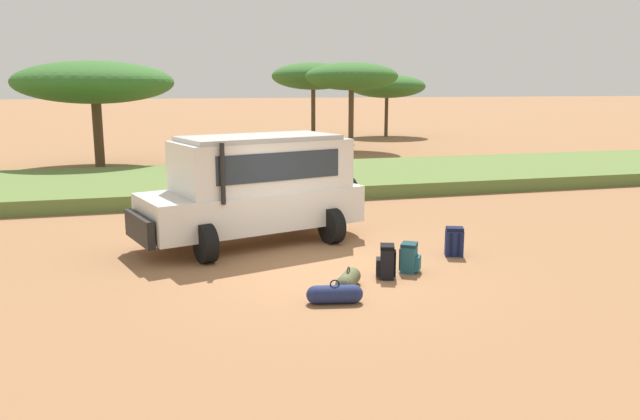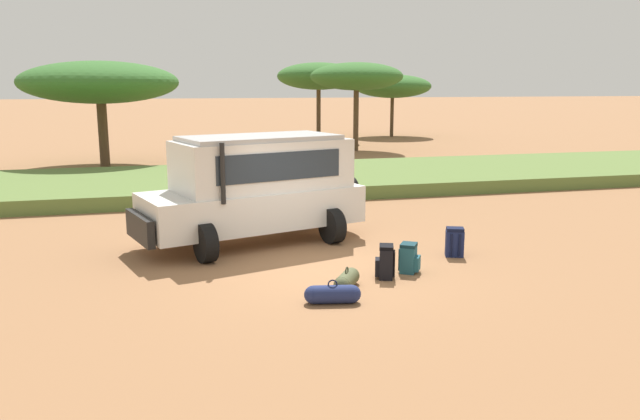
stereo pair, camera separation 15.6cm
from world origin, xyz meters
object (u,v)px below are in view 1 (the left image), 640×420
object	(u,v)px
backpack_cluster_center	(410,258)
acacia_tree_left_mid	(313,76)
backpack_near_rear_wheel	(386,262)
safari_vehicle	(256,187)
acacia_tree_centre_back	(351,77)
duffel_bag_soft_canvas	(348,280)
acacia_tree_right_mid	(387,86)
backpack_beside_front_wheel	(454,242)
duffel_bag_low_black_case	(335,294)
acacia_tree_far_left	(95,83)

from	to	relation	value
backpack_cluster_center	acacia_tree_left_mid	bearing A→B (deg)	78.97
backpack_near_rear_wheel	safari_vehicle	bearing A→B (deg)	119.42
backpack_near_rear_wheel	acacia_tree_centre_back	size ratio (longest dim) A/B	0.12
backpack_near_rear_wheel	duffel_bag_soft_canvas	bearing A→B (deg)	-155.11
backpack_cluster_center	acacia_tree_left_mid	size ratio (longest dim) A/B	0.11
backpack_near_rear_wheel	acacia_tree_left_mid	bearing A→B (deg)	77.94
acacia_tree_right_mid	backpack_near_rear_wheel	bearing A→B (deg)	-111.29
backpack_beside_front_wheel	duffel_bag_low_black_case	size ratio (longest dim) A/B	0.66
backpack_cluster_center	acacia_tree_left_mid	distance (m)	28.76
backpack_cluster_center	acacia_tree_right_mid	world-z (taller)	acacia_tree_right_mid
safari_vehicle	backpack_near_rear_wheel	xyz separation A→B (m)	(1.87, -3.32, -0.99)
backpack_cluster_center	duffel_bag_low_black_case	distance (m)	2.31
backpack_beside_front_wheel	acacia_tree_far_left	xyz separation A→B (m)	(-8.21, 17.24, 3.34)
backpack_beside_front_wheel	duffel_bag_low_black_case	bearing A→B (deg)	-146.82
backpack_beside_front_wheel	duffel_bag_low_black_case	distance (m)	3.92
safari_vehicle	backpack_near_rear_wheel	size ratio (longest dim) A/B	8.59
duffel_bag_low_black_case	acacia_tree_left_mid	bearing A→B (deg)	75.90
backpack_beside_front_wheel	backpack_near_rear_wheel	bearing A→B (deg)	-151.18
acacia_tree_centre_back	acacia_tree_right_mid	world-z (taller)	acacia_tree_centre_back
backpack_beside_front_wheel	duffel_bag_soft_canvas	bearing A→B (deg)	-152.37
acacia_tree_left_mid	acacia_tree_right_mid	bearing A→B (deg)	22.30
duffel_bag_soft_canvas	acacia_tree_right_mid	world-z (taller)	acacia_tree_right_mid
safari_vehicle	duffel_bag_soft_canvas	xyz separation A→B (m)	(0.99, -3.72, -1.14)
acacia_tree_right_mid	safari_vehicle	bearing A→B (deg)	-116.82
duffel_bag_soft_canvas	backpack_cluster_center	bearing A→B (deg)	23.93
backpack_beside_front_wheel	duffel_bag_soft_canvas	distance (m)	3.19
duffel_bag_low_black_case	acacia_tree_far_left	bearing A→B (deg)	104.28
backpack_near_rear_wheel	acacia_tree_left_mid	world-z (taller)	acacia_tree_left_mid
safari_vehicle	duffel_bag_low_black_case	distance (m)	4.56
acacia_tree_left_mid	duffel_bag_soft_canvas	bearing A→B (deg)	-103.56
acacia_tree_far_left	safari_vehicle	bearing A→B (deg)	-73.69
backpack_cluster_center	acacia_tree_centre_back	distance (m)	22.92
backpack_near_rear_wheel	acacia_tree_centre_back	bearing A→B (deg)	73.50
backpack_cluster_center	acacia_tree_right_mid	size ratio (longest dim) A/B	0.11
backpack_beside_front_wheel	acacia_tree_centre_back	xyz separation A→B (m)	(4.58, 20.98, 3.68)
safari_vehicle	backpack_beside_front_wheel	size ratio (longest dim) A/B	8.86
acacia_tree_centre_back	backpack_beside_front_wheel	bearing A→B (deg)	-102.32
duffel_bag_soft_canvas	acacia_tree_far_left	bearing A→B (deg)	106.04
duffel_bag_low_black_case	safari_vehicle	bearing A→B (deg)	97.08
backpack_near_rear_wheel	duffel_bag_soft_canvas	world-z (taller)	backpack_near_rear_wheel
backpack_near_rear_wheel	acacia_tree_far_left	distance (m)	19.64
backpack_near_rear_wheel	acacia_tree_far_left	world-z (taller)	acacia_tree_far_left
safari_vehicle	acacia_tree_right_mid	bearing A→B (deg)	63.18
safari_vehicle	acacia_tree_far_left	size ratio (longest dim) A/B	0.80
backpack_near_rear_wheel	acacia_tree_far_left	size ratio (longest dim) A/B	0.09
backpack_cluster_center	backpack_near_rear_wheel	xyz separation A→B (m)	(-0.57, -0.24, 0.03)
safari_vehicle	backpack_cluster_center	world-z (taller)	safari_vehicle
backpack_near_rear_wheel	duffel_bag_soft_canvas	xyz separation A→B (m)	(-0.88, -0.41, -0.16)
acacia_tree_centre_back	acacia_tree_right_mid	xyz separation A→B (m)	(5.41, 8.59, -0.53)
acacia_tree_far_left	acacia_tree_right_mid	world-z (taller)	acacia_tree_far_left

